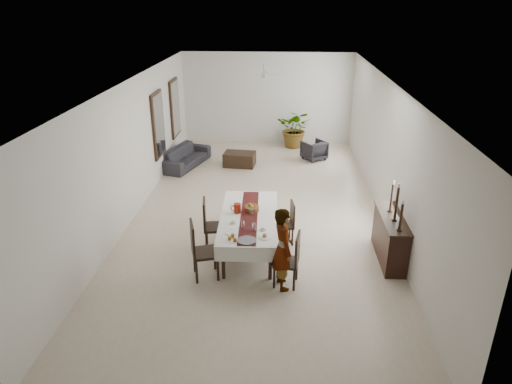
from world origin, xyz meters
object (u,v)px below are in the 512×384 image
object	(u,v)px
red_pitcher	(237,208)
sideboard_body	(390,239)
sofa	(185,157)
woman	(283,249)
dining_table_top	(249,217)

from	to	relation	value
red_pitcher	sideboard_body	world-z (taller)	red_pitcher
red_pitcher	sideboard_body	size ratio (longest dim) A/B	0.13
red_pitcher	sofa	distance (m)	5.36
woman	sofa	distance (m)	7.10
dining_table_top	red_pitcher	distance (m)	0.32
sideboard_body	sofa	xyz separation A→B (m)	(-5.26, 5.27, -0.16)
sofa	red_pitcher	bearing A→B (deg)	-138.83
dining_table_top	red_pitcher	world-z (taller)	red_pitcher
red_pitcher	sideboard_body	xyz separation A→B (m)	(3.12, -0.38, -0.41)
red_pitcher	woman	size ratio (longest dim) A/B	0.13
red_pitcher	woman	distance (m)	1.77
sideboard_body	dining_table_top	bearing A→B (deg)	175.24
dining_table_top	sideboard_body	bearing A→B (deg)	-6.74
woman	sofa	bearing A→B (deg)	9.70
woman	sideboard_body	world-z (taller)	woman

